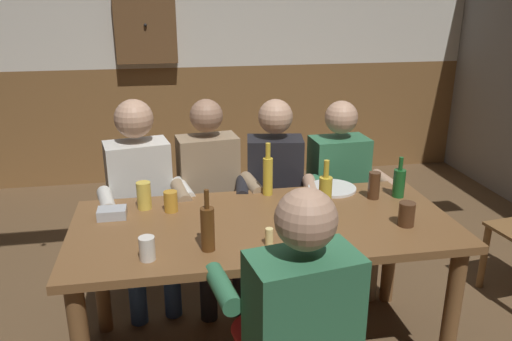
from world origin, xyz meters
TOP-DOWN VIEW (x-y plane):
  - ground_plane at (0.00, 0.00)m, footprint 6.34×6.34m
  - back_wall_wainscot at (0.00, 2.68)m, footprint 5.28×0.12m
  - dining_table at (0.00, -0.19)m, footprint 1.87×0.86m
  - person_0 at (-0.62, 0.47)m, footprint 0.55×0.58m
  - person_1 at (-0.20, 0.45)m, footprint 0.53×0.56m
  - person_2 at (0.20, 0.47)m, footprint 0.52×0.56m
  - person_3 at (0.63, 0.46)m, footprint 0.51×0.53m
  - person_4 at (-0.01, -0.85)m, footprint 0.57×0.58m
  - table_candle at (-0.02, -0.43)m, footprint 0.04×0.04m
  - condiment_caddy at (-0.74, -0.01)m, footprint 0.14×0.10m
  - plate_0 at (0.46, 0.16)m, footprint 0.27×0.27m
  - bottle_0 at (0.31, -0.19)m, footprint 0.06×0.06m
  - bottle_1 at (-0.29, -0.43)m, footprint 0.06×0.06m
  - bottle_2 at (0.09, 0.16)m, footprint 0.05×0.05m
  - bottle_3 at (0.79, -0.00)m, footprint 0.06×0.06m
  - pint_glass_0 at (0.64, 0.00)m, footprint 0.06×0.06m
  - pint_glass_1 at (-0.45, 0.02)m, footprint 0.07×0.07m
  - pint_glass_2 at (0.16, -0.32)m, footprint 0.07×0.07m
  - pint_glass_3 at (-0.58, 0.08)m, footprint 0.07×0.07m
  - pint_glass_4 at (-0.55, -0.47)m, footprint 0.07×0.07m
  - pint_glass_5 at (0.67, -0.35)m, footprint 0.08×0.08m
  - wall_dart_cabinet at (-0.59, 2.55)m, footprint 0.56×0.15m

SIDE VIEW (x-z plane):
  - ground_plane at x=0.00m, z-range 0.00..0.00m
  - back_wall_wainscot at x=0.00m, z-range 0.00..1.14m
  - person_3 at x=0.63m, z-range 0.06..1.26m
  - dining_table at x=0.00m, z-range 0.28..1.04m
  - person_1 at x=-0.20m, z-range 0.05..1.29m
  - person_2 at x=0.20m, z-range 0.06..1.28m
  - person_4 at x=-0.01m, z-range 0.07..1.29m
  - person_0 at x=-0.62m, z-range 0.07..1.32m
  - plate_0 at x=0.46m, z-range 0.77..0.78m
  - condiment_caddy at x=-0.74m, z-range 0.77..0.82m
  - table_candle at x=-0.02m, z-range 0.77..0.85m
  - pint_glass_4 at x=-0.55m, z-range 0.77..0.87m
  - pint_glass_1 at x=-0.45m, z-range 0.77..0.87m
  - pint_glass_5 at x=0.67m, z-range 0.77..0.88m
  - pint_glass_3 at x=-0.58m, z-range 0.77..0.91m
  - pint_glass_0 at x=0.64m, z-range 0.77..0.92m
  - pint_glass_2 at x=0.16m, z-range 0.77..0.92m
  - bottle_3 at x=0.79m, z-range 0.74..0.96m
  - bottle_1 at x=-0.29m, z-range 0.73..1.01m
  - bottle_0 at x=0.31m, z-range 0.73..1.03m
  - bottle_2 at x=0.09m, z-range 0.74..1.03m
  - wall_dart_cabinet at x=-0.59m, z-range 1.20..1.90m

